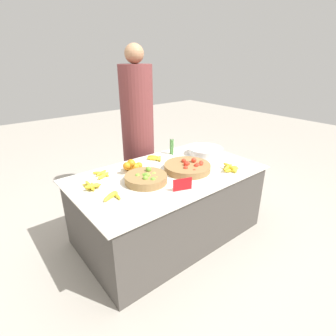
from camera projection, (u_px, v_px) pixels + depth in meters
The scene contains 14 objects.
ground_plane at pixel (168, 232), 2.60m from camera, with size 12.00×12.00×0.00m, color #ADA599.
market_table at pixel (168, 204), 2.47m from camera, with size 1.69×0.99×0.65m.
lime_bowl at pixel (146, 178), 2.17m from camera, with size 0.35×0.35×0.10m.
tomato_basket at pixel (188, 167), 2.39m from camera, with size 0.42×0.42×0.10m.
orange_pile at pixel (131, 166), 2.37m from camera, with size 0.22×0.15×0.12m.
metal_bowl at pixel (206, 151), 2.77m from camera, with size 0.36×0.36×0.08m.
price_sign at pixel (182, 184), 2.03m from camera, with size 0.15×0.06×0.10m.
veg_bundle at pixel (171, 147), 2.77m from camera, with size 0.05×0.06×0.16m.
banana_bunch_middle_left at pixel (92, 186), 2.07m from camera, with size 0.14×0.17×0.06m.
banana_bunch_front_center at pixel (112, 196), 1.93m from camera, with size 0.16×0.14×0.04m.
banana_bunch_front_left at pixel (102, 174), 2.29m from camera, with size 0.15×0.18×0.03m.
banana_bunch_back_center at pixel (230, 168), 2.39m from camera, with size 0.19×0.17×0.06m.
banana_bunch_front_right at pixel (156, 158), 2.65m from camera, with size 0.16×0.20×0.04m.
vendor_person at pixel (138, 134), 2.97m from camera, with size 0.36×0.36×1.73m.
Camera 1 is at (-1.35, -1.66, 1.61)m, focal length 28.00 mm.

